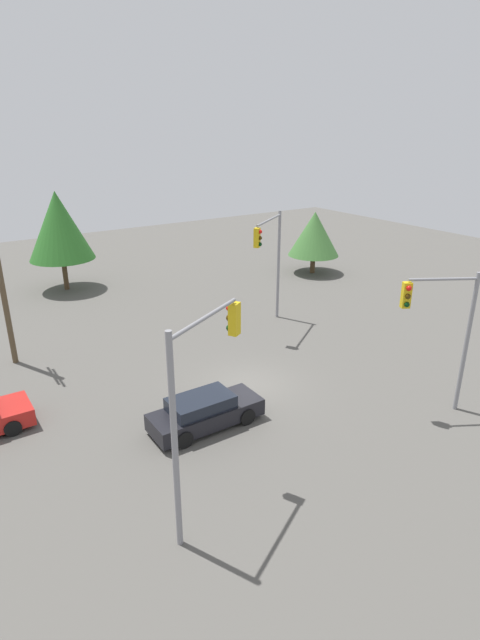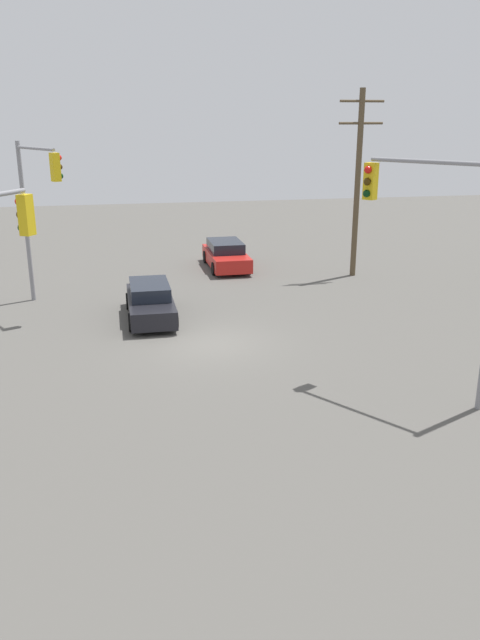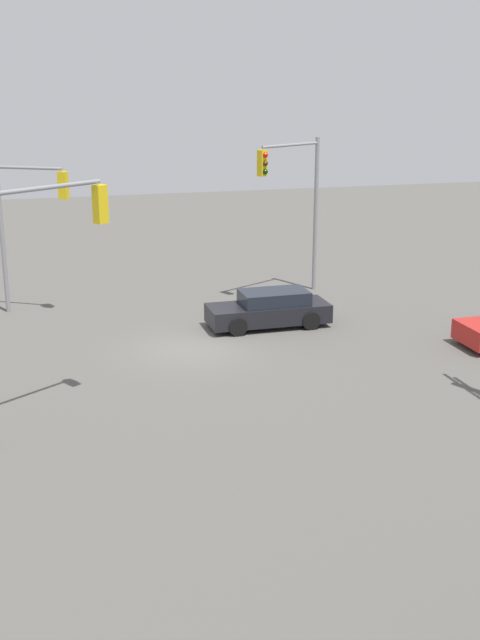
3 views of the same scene
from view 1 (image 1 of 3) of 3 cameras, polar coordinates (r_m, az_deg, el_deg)
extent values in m
plane|color=#54514C|center=(23.91, 0.94, -7.42)|extent=(80.00, 80.00, 0.00)
cube|color=black|center=(20.70, -3.88, -10.69)|extent=(1.73, 4.68, 0.70)
cube|color=black|center=(20.28, -4.50, -9.42)|extent=(1.52, 2.57, 0.52)
cylinder|color=black|center=(22.03, -1.65, -9.08)|extent=(0.22, 0.70, 0.70)
cylinder|color=black|center=(20.86, 0.80, -10.99)|extent=(0.22, 0.70, 0.70)
cylinder|color=black|center=(20.87, -8.53, -11.22)|extent=(0.22, 0.70, 0.70)
cylinder|color=black|center=(19.63, -6.39, -13.43)|extent=(0.22, 0.70, 0.70)
cylinder|color=black|center=(23.67, -25.36, -9.08)|extent=(0.22, 0.67, 0.67)
cylinder|color=black|center=(22.11, -24.55, -11.16)|extent=(0.22, 0.67, 0.67)
cylinder|color=gray|center=(31.19, 4.41, 6.21)|extent=(0.18, 0.18, 6.79)
cylinder|color=gray|center=(28.69, 3.36, 11.34)|extent=(2.30, 3.31, 0.12)
cube|color=gold|center=(26.99, 1.96, 9.38)|extent=(0.42, 0.44, 1.05)
sphere|color=red|center=(26.87, 2.32, 10.05)|extent=(0.22, 0.22, 0.22)
sphere|color=#392605|center=(26.93, 2.31, 9.35)|extent=(0.22, 0.22, 0.22)
sphere|color=black|center=(27.01, 2.30, 8.65)|extent=(0.22, 0.22, 0.22)
cylinder|color=gray|center=(14.04, -7.46, -14.14)|extent=(0.18, 0.18, 6.80)
cylinder|color=gray|center=(13.81, -4.03, 0.25)|extent=(1.76, 3.08, 0.12)
cube|color=gold|center=(15.43, -0.65, 0.13)|extent=(0.41, 0.43, 1.05)
sphere|color=red|center=(15.39, -1.22, 1.41)|extent=(0.22, 0.22, 0.22)
sphere|color=#392605|center=(15.50, -1.21, 0.24)|extent=(0.22, 0.22, 0.22)
sphere|color=black|center=(15.63, -1.20, -0.91)|extent=(0.22, 0.22, 0.22)
cylinder|color=gray|center=(22.66, 24.44, -2.52)|extent=(0.18, 0.18, 6.15)
cylinder|color=gray|center=(21.12, 22.22, 4.34)|extent=(1.51, 2.50, 0.12)
cube|color=gold|center=(20.73, 18.46, 2.72)|extent=(0.41, 0.43, 1.05)
sphere|color=red|center=(20.48, 18.75, 3.45)|extent=(0.22, 0.22, 0.22)
sphere|color=#392605|center=(20.57, 18.64, 2.57)|extent=(0.22, 0.22, 0.22)
sphere|color=black|center=(20.68, 18.53, 1.68)|extent=(0.22, 0.22, 0.22)
cylinder|color=brown|center=(27.08, -25.68, 4.28)|extent=(0.28, 0.28, 9.06)
cylinder|color=#4C3823|center=(42.23, 8.30, 6.37)|extent=(0.40, 0.40, 1.51)
cone|color=#3D7033|center=(41.66, 8.49, 9.73)|extent=(4.15, 4.15, 3.55)
cylinder|color=#4C3823|center=(39.55, -19.35, 4.97)|extent=(0.36, 0.36, 2.34)
cone|color=#286623|center=(38.76, -20.00, 10.11)|extent=(4.67, 4.67, 4.90)
camera|label=2|loc=(35.80, 33.57, 11.65)|focal=35.00mm
camera|label=3|loc=(47.08, -12.25, 18.10)|focal=45.00mm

